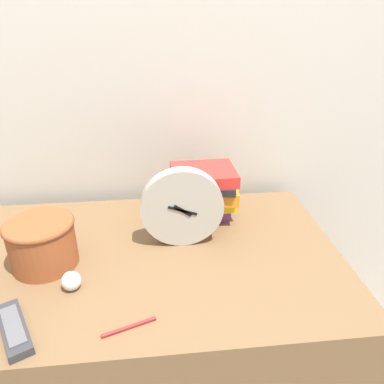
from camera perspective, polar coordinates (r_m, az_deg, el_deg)
The scene contains 8 objects.
wall_back at distance 1.31m, azimuth -9.39°, elevation 17.39°, with size 6.00×0.04×2.40m.
desk at distance 1.34m, azimuth -7.36°, elevation -22.89°, with size 1.16×0.69×0.77m.
desk_clock at distance 1.06m, azimuth -1.52°, elevation -2.39°, with size 0.24×0.04×0.24m.
book_stack at distance 1.21m, azimuth 1.39°, elevation 0.03°, with size 0.26×0.19×0.18m.
basket at distance 1.08m, azimuth -21.89°, elevation -7.08°, with size 0.18×0.18×0.13m.
tv_remote at distance 0.94m, azimuth -25.51°, elevation -18.28°, with size 0.12×0.17×0.02m.
crumpled_paper_ball at distance 0.99m, azimuth -17.91°, elevation -12.76°, with size 0.05×0.05×0.05m.
pen at distance 0.88m, azimuth -9.56°, elevation -19.63°, with size 0.12×0.05×0.01m.
Camera 1 is at (0.06, -0.53, 1.40)m, focal length 35.00 mm.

